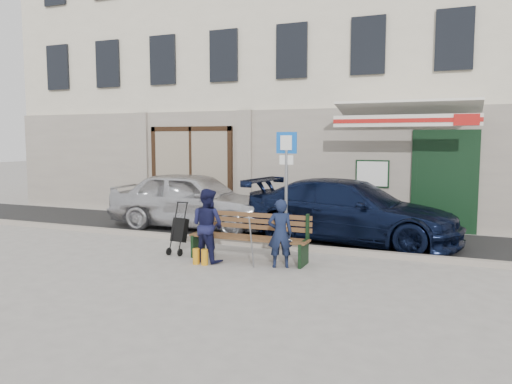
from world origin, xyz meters
The scene contains 11 objects.
ground centered at (0.00, 0.00, 0.00)m, with size 80.00×80.00×0.00m, color #9E9991.
asphalt_lane centered at (0.00, 3.10, 0.01)m, with size 60.00×3.20×0.01m, color #282828.
curb centered at (0.00, 1.50, 0.06)m, with size 60.00×0.18×0.12m, color #9E9384.
building centered at (0.01, 8.45, 4.97)m, with size 20.00×8.27×10.00m.
car_silver centered at (-2.04, 2.93, 0.77)m, with size 1.81×4.50×1.53m, color silver.
car_navy centered at (2.16, 2.81, 0.72)m, with size 2.02×4.96×1.44m, color black.
parking_sign centered at (0.94, 1.82, 1.67)m, with size 0.47×0.08×2.52m.
bench centered at (0.65, 0.28, 0.46)m, with size 2.40×1.17×0.98m.
man centered at (1.45, 0.00, 0.64)m, with size 0.46×0.30×1.27m, color #131C36.
woman centered at (0.00, -0.11, 0.71)m, with size 0.69×0.54×1.42m, color #141537.
stroller centered at (-0.85, 0.25, 0.47)m, with size 0.33×0.45×1.06m.
Camera 1 is at (4.49, -8.52, 2.36)m, focal length 35.00 mm.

